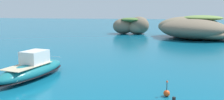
{
  "coord_description": "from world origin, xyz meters",
  "views": [
    {
      "loc": [
        7.22,
        -11.47,
        7.37
      ],
      "look_at": [
        0.72,
        20.61,
        2.02
      ],
      "focal_mm": 39.01,
      "sensor_mm": 36.0,
      "label": 1
    }
  ],
  "objects": [
    {
      "name": "channel_buoy",
      "position": [
        7.85,
        9.22,
        0.34
      ],
      "size": [
        0.56,
        0.56,
        1.48
      ],
      "color": "#E54C19",
      "rests_on": "ground"
    },
    {
      "name": "islet_small",
      "position": [
        -1.44,
        65.26,
        2.48
      ],
      "size": [
        12.72,
        9.07,
        5.44
      ],
      "color": "#84755B",
      "rests_on": "ground"
    },
    {
      "name": "motorboat_teal",
      "position": [
        -6.52,
        12.32,
        0.99
      ],
      "size": [
        4.81,
        10.45,
        2.96
      ],
      "color": "#19727A",
      "rests_on": "ground"
    },
    {
      "name": "islet_large",
      "position": [
        16.21,
        56.49,
        2.52
      ],
      "size": [
        25.77,
        23.58,
        6.06
      ],
      "color": "#84755B",
      "rests_on": "ground"
    }
  ]
}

